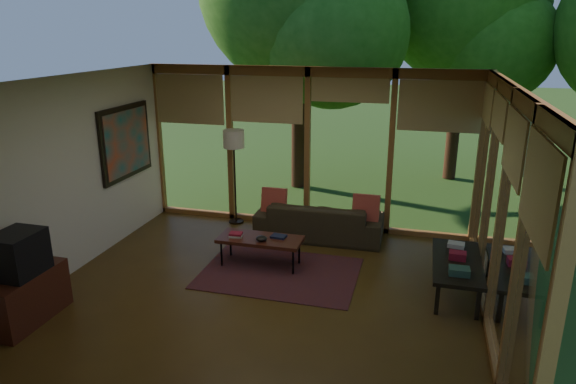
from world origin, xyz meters
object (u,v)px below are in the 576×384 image
(television, at_px, (18,254))
(side_console, at_px, (457,264))
(sofa, at_px, (319,220))
(media_cabinet, at_px, (24,297))
(floor_lamp, at_px, (234,144))
(coffee_table, at_px, (260,240))

(television, height_order, side_console, television)
(sofa, height_order, media_cabinet, media_cabinet)
(television, xyz_separation_m, floor_lamp, (1.22, 3.66, 0.56))
(floor_lamp, relative_size, coffee_table, 1.38)
(sofa, height_order, coffee_table, sofa)
(sofa, xyz_separation_m, media_cabinet, (-2.80, -3.36, 0.00))
(sofa, relative_size, television, 3.70)
(sofa, height_order, floor_lamp, floor_lamp)
(television, distance_m, coffee_table, 3.07)
(sofa, xyz_separation_m, floor_lamp, (-1.56, 0.30, 1.11))
(floor_lamp, height_order, coffee_table, floor_lamp)
(sofa, relative_size, coffee_table, 1.70)
(sofa, distance_m, floor_lamp, 1.94)
(media_cabinet, bearing_deg, coffee_table, 43.98)
(media_cabinet, relative_size, coffee_table, 0.83)
(floor_lamp, height_order, side_console, floor_lamp)
(coffee_table, bearing_deg, side_console, -2.88)
(side_console, bearing_deg, media_cabinet, -157.86)
(television, distance_m, floor_lamp, 3.90)
(coffee_table, bearing_deg, floor_lamp, 121.75)
(television, bearing_deg, side_console, 22.22)
(floor_lamp, bearing_deg, coffee_table, -58.25)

